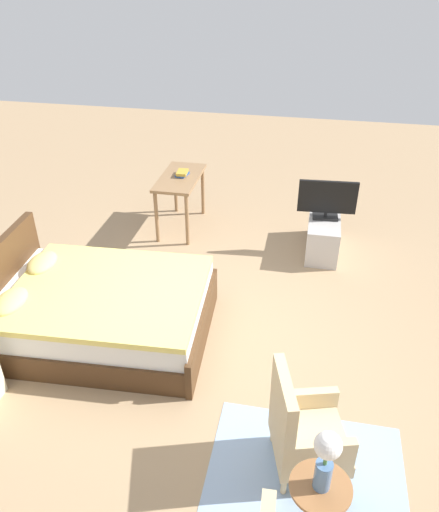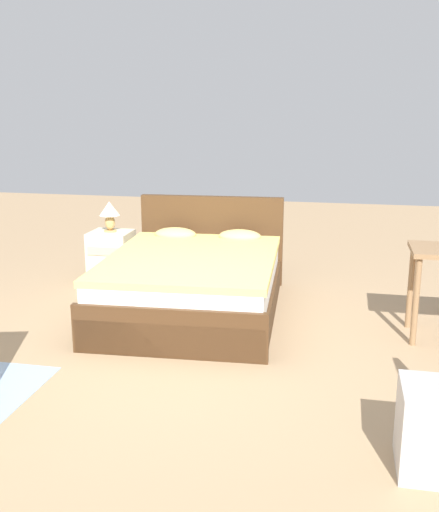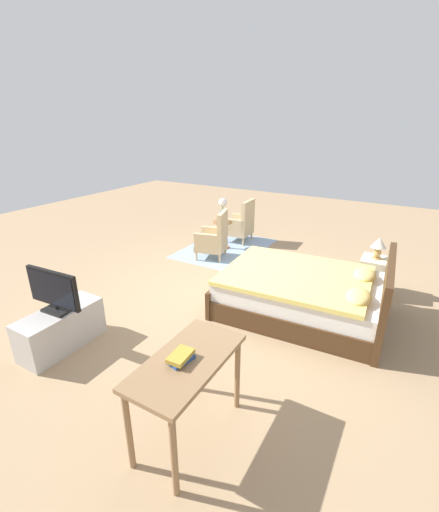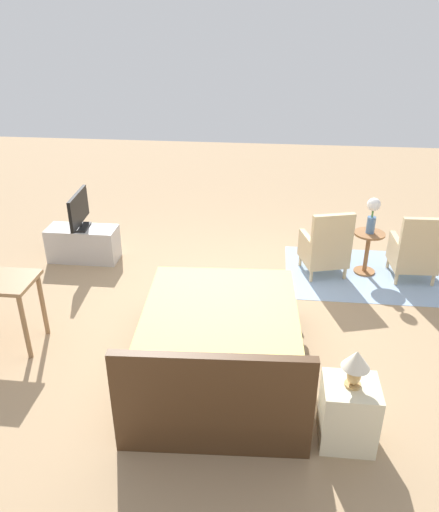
% 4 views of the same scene
% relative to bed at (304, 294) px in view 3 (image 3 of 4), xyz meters
% --- Properties ---
extents(ground_plane, '(16.00, 16.00, 0.00)m').
position_rel_bed_xyz_m(ground_plane, '(0.14, -1.17, -0.30)').
color(ground_plane, '#A38460').
extents(floor_rug, '(2.10, 1.50, 0.01)m').
position_rel_bed_xyz_m(floor_rug, '(-1.72, -2.19, -0.29)').
color(floor_rug, '#8EA8C6').
rests_on(floor_rug, ground_plane).
extents(bed, '(1.66, 2.22, 0.96)m').
position_rel_bed_xyz_m(bed, '(0.00, 0.00, 0.00)').
color(bed, '#472D19').
rests_on(bed, ground_plane).
extents(armchair_by_window_left, '(0.56, 0.56, 0.92)m').
position_rel_bed_xyz_m(armchair_by_window_left, '(-2.30, -2.13, 0.08)').
color(armchair_by_window_left, '#CCB284').
rests_on(armchair_by_window_left, floor_rug).
extents(armchair_by_window_right, '(0.67, 0.67, 0.92)m').
position_rel_bed_xyz_m(armchair_by_window_right, '(-1.17, -2.13, 0.08)').
color(armchair_by_window_right, '#CCB284').
rests_on(armchair_by_window_right, floor_rug).
extents(side_table, '(0.40, 0.40, 0.58)m').
position_rel_bed_xyz_m(side_table, '(-1.72, -2.26, 0.07)').
color(side_table, '#936038').
rests_on(side_table, ground_plane).
extents(flower_vase, '(0.17, 0.17, 0.48)m').
position_rel_bed_xyz_m(flower_vase, '(-1.72, -2.26, 0.58)').
color(flower_vase, '#4C709E').
rests_on(flower_vase, side_table).
extents(nightstand, '(0.44, 0.41, 0.57)m').
position_rel_bed_xyz_m(nightstand, '(-1.13, 0.74, -0.01)').
color(nightstand, beige).
rests_on(nightstand, ground_plane).
extents(table_lamp, '(0.22, 0.22, 0.33)m').
position_rel_bed_xyz_m(table_lamp, '(-1.13, 0.74, 0.49)').
color(table_lamp, tan).
rests_on(table_lamp, nightstand).
extents(tv_stand, '(0.96, 0.40, 0.48)m').
position_rel_bed_xyz_m(tv_stand, '(2.16, -2.22, -0.06)').
color(tv_stand, '#B7B2AD').
rests_on(tv_stand, ground_plane).
extents(tv_flatscreen, '(0.22, 0.73, 0.50)m').
position_rel_bed_xyz_m(tv_flatscreen, '(2.16, -2.22, 0.44)').
color(tv_flatscreen, black).
rests_on(tv_flatscreen, tv_stand).
extents(vanity_desk, '(1.04, 0.52, 0.78)m').
position_rel_bed_xyz_m(vanity_desk, '(2.42, -0.23, 0.36)').
color(vanity_desk, '#8E6B47').
rests_on(vanity_desk, ground_plane).
extents(book_stack, '(0.22, 0.17, 0.06)m').
position_rel_bed_xyz_m(book_stack, '(2.46, -0.26, 0.51)').
color(book_stack, '#284C8E').
rests_on(book_stack, vanity_desk).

